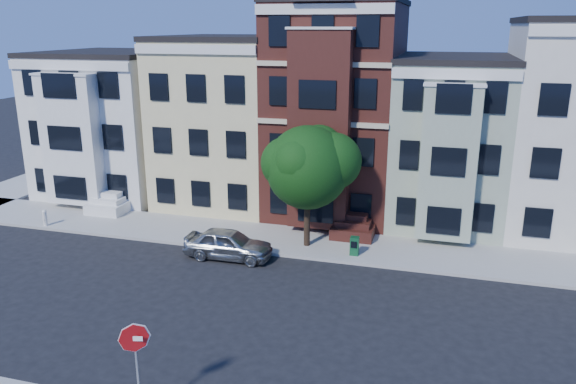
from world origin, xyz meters
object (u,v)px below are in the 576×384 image
(parked_car, at_px, (228,244))
(fire_hydrant, at_px, (45,219))
(street_tree, at_px, (307,173))
(newspaper_box, at_px, (354,246))
(stop_sign, at_px, (137,363))

(parked_car, xyz_separation_m, fire_hydrant, (-11.37, 1.10, -0.21))
(parked_car, bearing_deg, street_tree, -56.43)
(newspaper_box, xyz_separation_m, fire_hydrant, (-17.24, -0.61, -0.09))
(street_tree, bearing_deg, stop_sign, -96.15)
(street_tree, bearing_deg, parked_car, -145.58)
(street_tree, height_order, fire_hydrant, street_tree)
(street_tree, distance_m, newspaper_box, 4.22)
(street_tree, bearing_deg, newspaper_box, -12.98)
(newspaper_box, relative_size, stop_sign, 0.28)
(parked_car, xyz_separation_m, newspaper_box, (5.88, 1.71, -0.12))
(fire_hydrant, bearing_deg, stop_sign, -43.61)
(parked_car, height_order, stop_sign, stop_sign)
(newspaper_box, distance_m, stop_sign, 13.85)
(parked_car, distance_m, newspaper_box, 6.12)
(parked_car, xyz_separation_m, stop_sign, (1.86, -11.50, 1.04))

